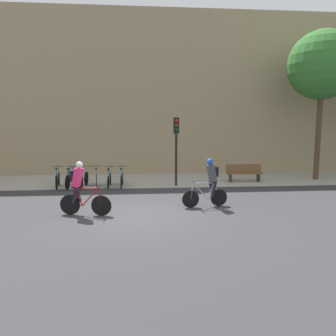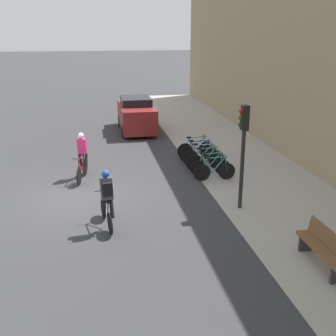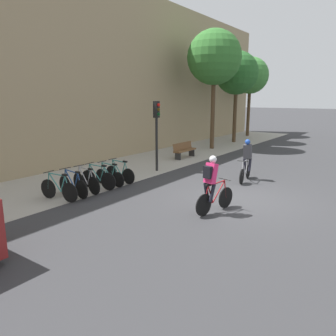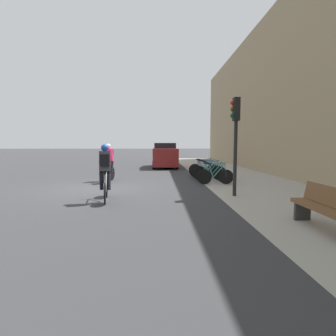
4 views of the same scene
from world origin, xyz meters
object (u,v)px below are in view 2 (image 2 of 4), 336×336
object	(u,v)px
bench	(324,248)
parked_bike_5	(214,170)
parked_bike_0	(195,149)
parked_bike_1	(199,152)
parked_bike_4	(210,166)
parked_bike_2	(202,156)
parked_car	(136,115)
cyclist_pink	(82,154)
parked_bike_3	(206,160)
cyclist_grey	(107,198)
traffic_light_pole	(243,138)

from	to	relation	value
bench	parked_bike_5	bearing A→B (deg)	-172.19
parked_bike_0	parked_bike_5	distance (m)	2.99
parked_bike_1	parked_bike_4	xyz separation A→B (m)	(1.80, -0.00, -0.02)
parked_bike_2	parked_bike_4	distance (m)	1.20
parked_bike_4	parked_car	xyz separation A→B (m)	(-7.95, -1.98, 0.52)
cyclist_pink	parked_bike_0	xyz separation A→B (m)	(-1.89, 4.83, -0.54)
parked_car	parked_bike_3	bearing A→B (deg)	15.11
cyclist_pink	parked_bike_2	bearing A→B (deg)	98.19
cyclist_grey	bench	xyz separation A→B (m)	(2.90, 4.98, -0.47)
cyclist_grey	bench	world-z (taller)	cyclist_grey
parked_bike_3	bench	distance (m)	7.51
parked_bike_0	bench	size ratio (longest dim) A/B	0.90
parked_bike_3	parked_car	xyz separation A→B (m)	(-7.35, -1.99, 0.49)
parked_bike_2	traffic_light_pole	distance (m)	4.80
parked_bike_0	parked_bike_4	world-z (taller)	parked_bike_0
parked_bike_3	parked_bike_4	size ratio (longest dim) A/B	1.04
parked_bike_2	parked_bike_5	bearing A→B (deg)	-0.01
parked_bike_2	traffic_light_pole	world-z (taller)	traffic_light_pole
cyclist_pink	cyclist_grey	distance (m)	4.53
cyclist_grey	parked_bike_3	distance (m)	6.17
parked_bike_1	traffic_light_pole	size ratio (longest dim) A/B	0.52
parked_bike_0	parked_car	world-z (taller)	parked_car
parked_bike_4	parked_bike_5	xyz separation A→B (m)	(0.60, 0.00, 0.01)
parked_bike_3	traffic_light_pole	size ratio (longest dim) A/B	0.50
parked_bike_3	parked_bike_4	xyz separation A→B (m)	(0.60, -0.00, -0.03)
parked_bike_1	parked_bike_2	world-z (taller)	parked_bike_2
traffic_light_pole	cyclist_grey	bearing A→B (deg)	-79.76
parked_bike_2	parked_bike_5	distance (m)	1.80
parked_bike_4	cyclist_grey	bearing A→B (deg)	-46.05
cyclist_pink	traffic_light_pole	size ratio (longest dim) A/B	0.54
bench	cyclist_pink	bearing A→B (deg)	-142.32
cyclist_grey	parked_bike_1	size ratio (longest dim) A/B	1.03
cyclist_pink	parked_bike_4	world-z (taller)	cyclist_pink
cyclist_grey	parked_bike_2	xyz separation A→B (m)	(-5.17, 4.12, -0.55)
traffic_light_pole	parked_car	bearing A→B (deg)	-169.59
cyclist_grey	parked_car	size ratio (longest dim) A/B	0.41
cyclist_pink	parked_bike_5	size ratio (longest dim) A/B	1.11
parked_bike_1	parked_bike_2	distance (m)	0.60
parked_bike_1	parked_bike_3	bearing A→B (deg)	0.05
parked_bike_4	parked_bike_5	world-z (taller)	parked_bike_5
cyclist_grey	bench	distance (m)	5.78
cyclist_grey	parked_bike_0	world-z (taller)	cyclist_grey
parked_bike_5	parked_car	size ratio (longest dim) A/B	0.37
parked_bike_0	parked_car	size ratio (longest dim) A/B	0.39
parked_bike_0	cyclist_pink	bearing A→B (deg)	-68.63
parked_car	parked_bike_0	bearing A→B (deg)	19.66
cyclist_grey	traffic_light_pole	xyz separation A→B (m)	(-0.76, 4.18, 1.34)
traffic_light_pole	parked_bike_2	bearing A→B (deg)	-179.14
traffic_light_pole	parked_car	world-z (taller)	traffic_light_pole
parked_bike_5	parked_bike_4	bearing A→B (deg)	-179.93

